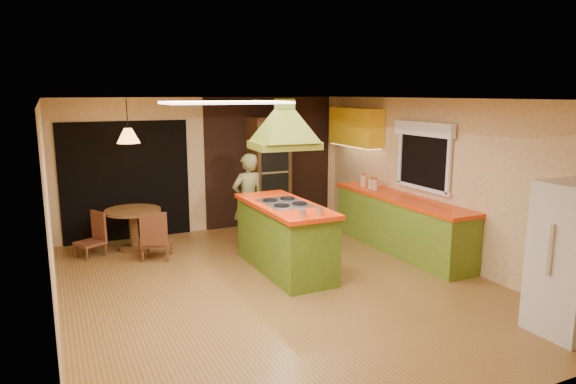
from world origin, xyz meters
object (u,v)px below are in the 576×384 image
canister_large (364,181)px  wall_oven (269,173)px  dining_table (133,222)px  kitchen_island (285,237)px  man (248,200)px  refrigerator (572,259)px

canister_large → wall_oven: bearing=134.1°
wall_oven → dining_table: size_ratio=2.34×
kitchen_island → dining_table: 2.72m
wall_oven → dining_table: 2.72m
kitchen_island → wall_oven: size_ratio=0.95×
wall_oven → dining_table: (-2.63, -0.41, -0.59)m
man → dining_table: size_ratio=1.75×
refrigerator → canister_large: (0.13, 4.20, 0.19)m
kitchen_island → man: (-0.05, 1.36, 0.29)m
man → kitchen_island: bearing=82.3°
refrigerator → dining_table: (-3.79, 5.13, -0.36)m
refrigerator → wall_oven: (-1.16, 5.53, 0.23)m
wall_oven → man: bearing=-129.8°
refrigerator → dining_table: 6.38m
refrigerator → man: bearing=113.2°
kitchen_island → refrigerator: refrigerator is taller
wall_oven → kitchen_island: bearing=-109.3°
canister_large → man: bearing=172.4°
kitchen_island → dining_table: size_ratio=2.23×
man → wall_oven: size_ratio=0.75×
kitchen_island → refrigerator: (1.94, -3.13, 0.32)m
man → wall_oven: bearing=-138.2°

